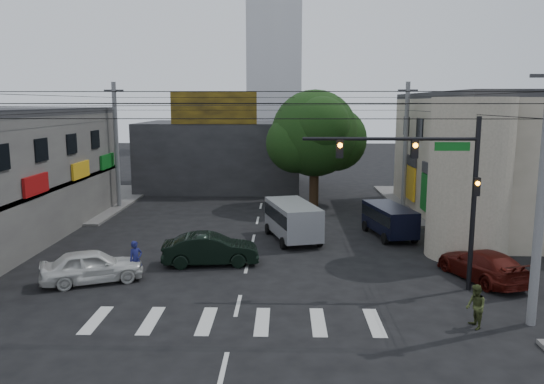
{
  "coord_description": "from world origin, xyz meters",
  "views": [
    {
      "loc": [
        1.77,
        -22.38,
        7.73
      ],
      "look_at": [
        1.15,
        4.0,
        3.27
      ],
      "focal_mm": 35.0,
      "sensor_mm": 36.0,
      "label": 1
    }
  ],
  "objects_px": {
    "traffic_gantry": "(434,175)",
    "silver_minivan": "(293,222)",
    "maroon_sedan": "(482,265)",
    "traffic_officer": "(136,260)",
    "utility_pole_near_right": "(542,196)",
    "dark_sedan": "(211,249)",
    "pedestrian_olive": "(476,307)",
    "utility_pole_far_left": "(117,146)",
    "street_tree": "(315,134)",
    "navy_van": "(389,222)",
    "white_compact": "(92,266)",
    "utility_pole_far_right": "(406,147)"
  },
  "relations": [
    {
      "from": "traffic_gantry",
      "to": "silver_minivan",
      "type": "distance_m",
      "value": 10.44
    },
    {
      "from": "maroon_sedan",
      "to": "navy_van",
      "type": "height_order",
      "value": "navy_van"
    },
    {
      "from": "silver_minivan",
      "to": "navy_van",
      "type": "bearing_deg",
      "value": -97.18
    },
    {
      "from": "utility_pole_near_right",
      "to": "white_compact",
      "type": "bearing_deg",
      "value": 166.59
    },
    {
      "from": "utility_pole_far_right",
      "to": "maroon_sedan",
      "type": "bearing_deg",
      "value": -90.0
    },
    {
      "from": "traffic_gantry",
      "to": "utility_pole_far_left",
      "type": "height_order",
      "value": "utility_pole_far_left"
    },
    {
      "from": "utility_pole_near_right",
      "to": "utility_pole_far_right",
      "type": "bearing_deg",
      "value": 90.0
    },
    {
      "from": "dark_sedan",
      "to": "navy_van",
      "type": "height_order",
      "value": "navy_van"
    },
    {
      "from": "street_tree",
      "to": "traffic_gantry",
      "type": "bearing_deg",
      "value": -78.01
    },
    {
      "from": "traffic_gantry",
      "to": "maroon_sedan",
      "type": "relative_size",
      "value": 1.42
    },
    {
      "from": "silver_minivan",
      "to": "pedestrian_olive",
      "type": "xyz_separation_m",
      "value": [
        6.15,
        -11.84,
        -0.28
      ]
    },
    {
      "from": "white_compact",
      "to": "navy_van",
      "type": "bearing_deg",
      "value": -82.6
    },
    {
      "from": "utility_pole_far_right",
      "to": "silver_minivan",
      "type": "height_order",
      "value": "utility_pole_far_right"
    },
    {
      "from": "utility_pole_far_left",
      "to": "dark_sedan",
      "type": "xyz_separation_m",
      "value": [
        8.72,
        -13.75,
        -3.84
      ]
    },
    {
      "from": "dark_sedan",
      "to": "pedestrian_olive",
      "type": "relative_size",
      "value": 3.05
    },
    {
      "from": "maroon_sedan",
      "to": "navy_van",
      "type": "bearing_deg",
      "value": -89.59
    },
    {
      "from": "utility_pole_far_left",
      "to": "traffic_officer",
      "type": "distance_m",
      "value": 17.26
    },
    {
      "from": "dark_sedan",
      "to": "traffic_officer",
      "type": "bearing_deg",
      "value": 118.1
    },
    {
      "from": "white_compact",
      "to": "silver_minivan",
      "type": "distance_m",
      "value": 11.52
    },
    {
      "from": "traffic_officer",
      "to": "navy_van",
      "type": "bearing_deg",
      "value": -10.78
    },
    {
      "from": "utility_pole_far_right",
      "to": "maroon_sedan",
      "type": "relative_size",
      "value": 1.81
    },
    {
      "from": "white_compact",
      "to": "maroon_sedan",
      "type": "xyz_separation_m",
      "value": [
        17.06,
        0.69,
        -0.05
      ]
    },
    {
      "from": "utility_pole_near_right",
      "to": "dark_sedan",
      "type": "relative_size",
      "value": 1.94
    },
    {
      "from": "utility_pole_near_right",
      "to": "traffic_officer",
      "type": "distance_m",
      "value": 16.43
    },
    {
      "from": "silver_minivan",
      "to": "maroon_sedan",
      "type": "bearing_deg",
      "value": -144.96
    },
    {
      "from": "street_tree",
      "to": "utility_pole_near_right",
      "type": "bearing_deg",
      "value": -73.18
    },
    {
      "from": "street_tree",
      "to": "navy_van",
      "type": "bearing_deg",
      "value": -67.08
    },
    {
      "from": "utility_pole_far_right",
      "to": "silver_minivan",
      "type": "relative_size",
      "value": 1.73
    },
    {
      "from": "white_compact",
      "to": "pedestrian_olive",
      "type": "distance_m",
      "value": 15.6
    },
    {
      "from": "maroon_sedan",
      "to": "pedestrian_olive",
      "type": "height_order",
      "value": "pedestrian_olive"
    },
    {
      "from": "white_compact",
      "to": "silver_minivan",
      "type": "xyz_separation_m",
      "value": [
        8.81,
        7.41,
        0.33
      ]
    },
    {
      "from": "utility_pole_far_right",
      "to": "dark_sedan",
      "type": "height_order",
      "value": "utility_pole_far_right"
    },
    {
      "from": "traffic_officer",
      "to": "pedestrian_olive",
      "type": "xyz_separation_m",
      "value": [
        13.21,
        -5.0,
        -0.07
      ]
    },
    {
      "from": "utility_pole_near_right",
      "to": "pedestrian_olive",
      "type": "relative_size",
      "value": 5.92
    },
    {
      "from": "dark_sedan",
      "to": "traffic_officer",
      "type": "distance_m",
      "value": 3.7
    },
    {
      "from": "street_tree",
      "to": "dark_sedan",
      "type": "height_order",
      "value": "street_tree"
    },
    {
      "from": "street_tree",
      "to": "pedestrian_olive",
      "type": "relative_size",
      "value": 5.6
    },
    {
      "from": "traffic_gantry",
      "to": "dark_sedan",
      "type": "relative_size",
      "value": 1.52
    },
    {
      "from": "utility_pole_far_right",
      "to": "maroon_sedan",
      "type": "distance_m",
      "value": 16.22
    },
    {
      "from": "street_tree",
      "to": "dark_sedan",
      "type": "distance_m",
      "value": 16.53
    },
    {
      "from": "pedestrian_olive",
      "to": "navy_van",
      "type": "bearing_deg",
      "value": 177.85
    },
    {
      "from": "utility_pole_far_right",
      "to": "navy_van",
      "type": "distance_m",
      "value": 9.34
    },
    {
      "from": "utility_pole_far_right",
      "to": "dark_sedan",
      "type": "relative_size",
      "value": 1.94
    },
    {
      "from": "navy_van",
      "to": "pedestrian_olive",
      "type": "relative_size",
      "value": 3.09
    },
    {
      "from": "traffic_officer",
      "to": "utility_pole_far_left",
      "type": "bearing_deg",
      "value": 67.74
    },
    {
      "from": "navy_van",
      "to": "pedestrian_olive",
      "type": "xyz_separation_m",
      "value": [
        0.52,
        -12.69,
        -0.13
      ]
    },
    {
      "from": "maroon_sedan",
      "to": "traffic_officer",
      "type": "distance_m",
      "value": 15.31
    },
    {
      "from": "maroon_sedan",
      "to": "silver_minivan",
      "type": "bearing_deg",
      "value": -57.87
    },
    {
      "from": "maroon_sedan",
      "to": "pedestrian_olive",
      "type": "relative_size",
      "value": 3.27
    },
    {
      "from": "maroon_sedan",
      "to": "traffic_officer",
      "type": "bearing_deg",
      "value": -18.25
    }
  ]
}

